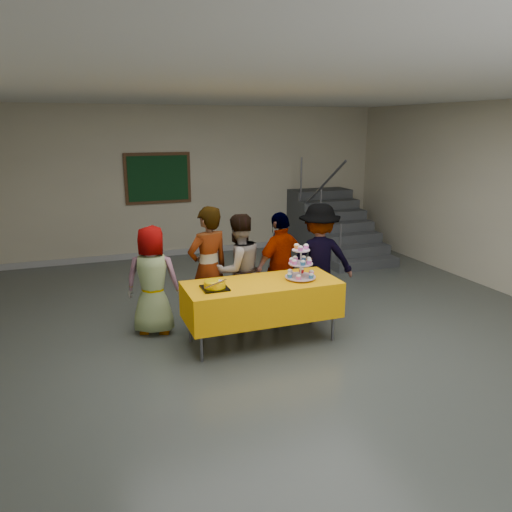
{
  "coord_description": "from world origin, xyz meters",
  "views": [
    {
      "loc": [
        -2.38,
        -5.0,
        2.61
      ],
      "look_at": [
        -0.31,
        0.58,
        1.05
      ],
      "focal_mm": 35.0,
      "sensor_mm": 36.0,
      "label": 1
    }
  ],
  "objects": [
    {
      "name": "schoolchild_b",
      "position": [
        -0.81,
        1.0,
        0.82
      ],
      "size": [
        0.69,
        0.56,
        1.64
      ],
      "primitive_type": "imported",
      "rotation": [
        0.0,
        0.0,
        3.47
      ],
      "color": "slate",
      "rests_on": "ground"
    },
    {
      "name": "bear_cake",
      "position": [
        -0.92,
        0.34,
        0.83
      ],
      "size": [
        0.32,
        0.36,
        0.12
      ],
      "color": "black",
      "rests_on": "bake_table"
    },
    {
      "name": "schoolchild_d",
      "position": [
        0.2,
        0.99,
        0.75
      ],
      "size": [
        0.95,
        0.66,
        1.5
      ],
      "primitive_type": "imported",
      "rotation": [
        0.0,
        0.0,
        3.51
      ],
      "color": "slate",
      "rests_on": "ground"
    },
    {
      "name": "room_shell",
      "position": [
        0.0,
        0.02,
        2.13
      ],
      "size": [
        10.0,
        10.04,
        3.02
      ],
      "color": "#4C514C",
      "rests_on": "ground"
    },
    {
      "name": "schoolchild_c",
      "position": [
        -0.39,
        1.05,
        0.75
      ],
      "size": [
        0.84,
        0.72,
        1.5
      ],
      "primitive_type": "imported",
      "rotation": [
        0.0,
        0.0,
        3.37
      ],
      "color": "slate",
      "rests_on": "ground"
    },
    {
      "name": "bake_table",
      "position": [
        -0.31,
        0.38,
        0.56
      ],
      "size": [
        1.88,
        0.78,
        0.77
      ],
      "color": "#595960",
      "rests_on": "ground"
    },
    {
      "name": "schoolchild_e",
      "position": [
        0.79,
        1.04,
        0.79
      ],
      "size": [
        1.12,
        0.8,
        1.58
      ],
      "primitive_type": "imported",
      "rotation": [
        0.0,
        0.0,
        2.92
      ],
      "color": "slate",
      "rests_on": "ground"
    },
    {
      "name": "staircase",
      "position": [
        2.7,
        4.13,
        0.49
      ],
      "size": [
        1.3,
        2.4,
        2.04
      ],
      "color": "#424447",
      "rests_on": "ground"
    },
    {
      "name": "cupcake_stand",
      "position": [
        0.18,
        0.33,
        0.94
      ],
      "size": [
        0.38,
        0.38,
        0.44
      ],
      "color": "silver",
      "rests_on": "bake_table"
    },
    {
      "name": "schoolchild_a",
      "position": [
        -1.51,
        1.12,
        0.71
      ],
      "size": [
        0.8,
        0.66,
        1.41
      ],
      "primitive_type": "imported",
      "rotation": [
        0.0,
        0.0,
        2.78
      ],
      "color": "#5D5C65",
      "rests_on": "ground"
    },
    {
      "name": "noticeboard",
      "position": [
        -0.75,
        4.96,
        1.6
      ],
      "size": [
        1.3,
        0.05,
        1.0
      ],
      "color": "#472B16",
      "rests_on": "ground"
    }
  ]
}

